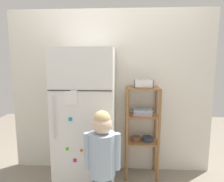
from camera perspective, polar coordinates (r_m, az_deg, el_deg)
The scene contains 5 objects.
kitchen_wall_back at distance 2.68m, azimuth -0.43°, elevation -0.45°, with size 2.64×0.03×2.11m, color silver.
refrigerator at distance 2.42m, azimuth -7.22°, elevation -7.59°, with size 0.66×0.68×1.61m.
child_standing at distance 1.96m, azimuth -2.74°, elevation -17.18°, with size 0.34×0.25×1.04m.
pantry_shelf_unit at distance 2.59m, azimuth 8.46°, elevation -9.11°, with size 0.41×0.29×1.16m.
fruit_bin at distance 2.49m, azimuth 8.75°, elevation 1.87°, with size 0.22×0.16×0.10m.
Camera 1 is at (0.18, -2.26, 1.49)m, focal length 32.64 mm.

